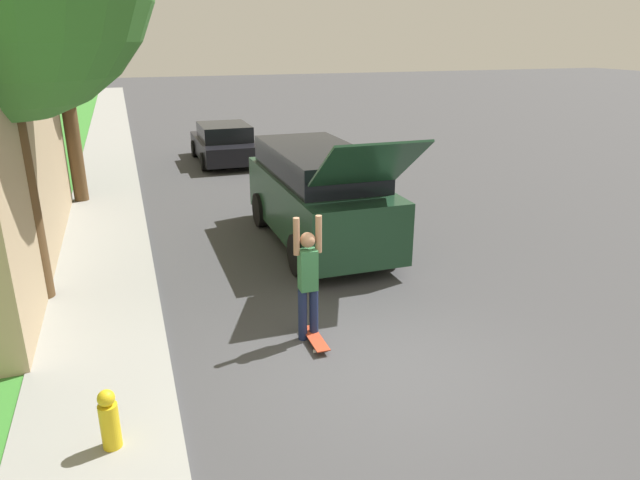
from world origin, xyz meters
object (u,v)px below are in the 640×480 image
(skateboarder, at_px, (308,278))
(skateboard, at_px, (315,339))
(car_down_street, at_px, (225,143))
(fire_hydrant, at_px, (109,420))
(suv_parked, at_px, (318,194))

(skateboarder, height_order, skateboard, skateboarder)
(car_down_street, xyz_separation_m, fire_hydrant, (-3.73, -14.46, -0.22))
(suv_parked, bearing_deg, skateboard, -109.33)
(car_down_street, height_order, fire_hydrant, car_down_street)
(skateboarder, bearing_deg, suv_parked, 69.24)
(fire_hydrant, bearing_deg, suv_parked, 53.00)
(skateboarder, relative_size, fire_hydrant, 2.72)
(fire_hydrant, bearing_deg, skateboarder, 31.84)
(suv_parked, relative_size, skateboard, 7.27)
(suv_parked, distance_m, fire_hydrant, 6.94)
(skateboarder, xyz_separation_m, skateboard, (0.04, -0.19, -0.88))
(suv_parked, bearing_deg, skateboarder, -110.76)
(fire_hydrant, bearing_deg, car_down_street, 75.53)
(skateboarder, distance_m, skateboard, 0.90)
(skateboarder, xyz_separation_m, fire_hydrant, (-2.70, -1.68, -0.53))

